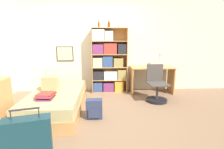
% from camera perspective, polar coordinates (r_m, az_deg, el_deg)
% --- Properties ---
extents(ground_plane, '(14.00, 14.00, 0.00)m').
position_cam_1_polar(ground_plane, '(3.85, -6.32, -11.66)').
color(ground_plane, '#84664C').
extents(wall_back, '(10.00, 0.09, 2.60)m').
position_cam_1_polar(wall_back, '(5.10, -5.69, 9.14)').
color(wall_back, beige).
rests_on(wall_back, ground_plane).
extents(bed, '(1.02, 1.96, 0.44)m').
position_cam_1_polar(bed, '(3.91, -17.53, -8.40)').
color(bed, tan).
rests_on(bed, ground_plane).
extents(handbag, '(0.32, 0.21, 0.46)m').
position_cam_1_polar(handbag, '(3.90, -19.37, -2.74)').
color(handbag, tan).
rests_on(handbag, bed).
extents(book_stack_on_bed, '(0.33, 0.38, 0.10)m').
position_cam_1_polar(book_stack_on_bed, '(3.46, -20.83, -6.50)').
color(book_stack_on_bed, '#7A336B').
rests_on(book_stack_on_bed, bed).
extents(suitcase, '(0.60, 0.34, 0.69)m').
position_cam_1_polar(suitcase, '(2.56, -25.81, -18.51)').
color(suitcase, '#143842').
rests_on(suitcase, ground_plane).
extents(bookcase, '(0.99, 0.30, 1.81)m').
position_cam_1_polar(bookcase, '(4.93, -1.20, 3.86)').
color(bookcase, tan).
rests_on(bookcase, ground_plane).
extents(bottle_green, '(0.06, 0.06, 0.19)m').
position_cam_1_polar(bottle_green, '(4.94, -4.37, 15.86)').
color(bottle_green, brown).
rests_on(bottle_green, bookcase).
extents(bottle_brown, '(0.08, 0.08, 0.19)m').
position_cam_1_polar(bottle_brown, '(4.89, -1.02, 15.93)').
color(bottle_brown, brown).
rests_on(bottle_brown, bookcase).
extents(bottle_clear, '(0.08, 0.08, 0.19)m').
position_cam_1_polar(bottle_clear, '(4.92, 2.66, 15.89)').
color(bottle_clear, '#B7BCC1').
rests_on(bottle_clear, bookcase).
extents(desk, '(1.18, 0.56, 0.74)m').
position_cam_1_polar(desk, '(5.05, 12.80, -0.07)').
color(desk, tan).
rests_on(desk, ground_plane).
extents(desk_lamp, '(0.20, 0.15, 0.46)m').
position_cam_1_polar(desk_lamp, '(5.09, 15.69, 5.94)').
color(desk_lamp, '#ADA89E').
rests_on(desk_lamp, desk).
extents(desk_chair, '(0.50, 0.50, 0.90)m').
position_cam_1_polar(desk_chair, '(4.45, 14.29, -4.86)').
color(desk_chair, black).
rests_on(desk_chair, ground_plane).
extents(backpack, '(0.31, 0.21, 0.38)m').
position_cam_1_polar(backpack, '(3.45, -5.81, -11.15)').
color(backpack, '#2D3856').
rests_on(backpack, ground_plane).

